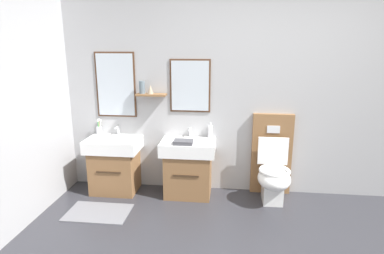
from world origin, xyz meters
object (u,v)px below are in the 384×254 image
(toothbrush_cup, at_px, (99,130))
(folded_hand_towel, at_px, (183,142))
(vanity_sink_left, at_px, (115,163))
(toilet, at_px, (273,169))
(soap_dispenser, at_px, (210,131))
(vanity_sink_right, at_px, (188,166))

(toothbrush_cup, bearing_deg, folded_hand_towel, -14.72)
(vanity_sink_left, bearing_deg, toilet, -0.09)
(toilet, bearing_deg, soap_dispenser, 167.16)
(soap_dispenser, height_order, folded_hand_towel, soap_dispenser)
(folded_hand_towel, bearing_deg, vanity_sink_right, 73.69)
(toilet, distance_m, toothbrush_cup, 2.20)
(toilet, bearing_deg, toothbrush_cup, 175.74)
(soap_dispenser, bearing_deg, toothbrush_cup, -179.61)
(vanity_sink_right, distance_m, toilet, 1.00)
(folded_hand_towel, bearing_deg, toothbrush_cup, 165.28)
(vanity_sink_left, height_order, soap_dispenser, soap_dispenser)
(vanity_sink_right, relative_size, toilet, 0.69)
(toilet, bearing_deg, vanity_sink_right, 179.83)
(vanity_sink_left, distance_m, toilet, 1.92)
(toilet, distance_m, folded_hand_towel, 1.10)
(vanity_sink_right, distance_m, folded_hand_towel, 0.37)
(toothbrush_cup, xyz_separation_m, folded_hand_towel, (1.12, -0.30, -0.03))
(vanity_sink_left, relative_size, vanity_sink_right, 1.00)
(vanity_sink_left, height_order, toothbrush_cup, toothbrush_cup)
(vanity_sink_left, distance_m, vanity_sink_right, 0.92)
(vanity_sink_right, bearing_deg, folded_hand_towel, -106.31)
(vanity_sink_left, relative_size, toothbrush_cup, 3.41)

